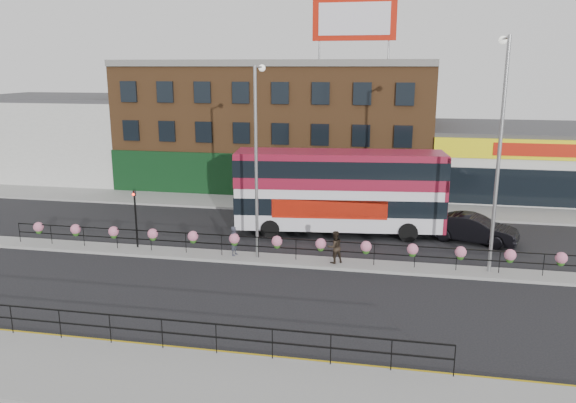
% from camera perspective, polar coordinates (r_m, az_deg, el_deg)
% --- Properties ---
extents(ground, '(120.00, 120.00, 0.00)m').
position_cam_1_polar(ground, '(29.46, -1.12, -6.08)').
color(ground, black).
rests_on(ground, ground).
extents(south_pavement, '(60.00, 4.00, 0.15)m').
position_cam_1_polar(south_pavement, '(18.96, -9.12, -17.86)').
color(south_pavement, gray).
rests_on(south_pavement, ground).
extents(north_pavement, '(60.00, 4.00, 0.15)m').
position_cam_1_polar(north_pavement, '(40.76, 2.41, -0.40)').
color(north_pavement, gray).
rests_on(north_pavement, ground).
extents(median, '(60.00, 1.60, 0.15)m').
position_cam_1_polar(median, '(29.43, -1.12, -5.95)').
color(median, gray).
rests_on(median, ground).
extents(yellow_line_inner, '(60.00, 0.10, 0.01)m').
position_cam_1_polar(yellow_line_inner, '(20.87, -6.90, -14.86)').
color(yellow_line_inner, gold).
rests_on(yellow_line_inner, ground).
extents(yellow_line_outer, '(60.00, 0.10, 0.01)m').
position_cam_1_polar(yellow_line_outer, '(20.72, -7.05, -15.09)').
color(yellow_line_outer, gold).
rests_on(yellow_line_outer, ground).
extents(brick_building, '(25.00, 12.21, 10.30)m').
position_cam_1_polar(brick_building, '(48.33, -0.83, 7.90)').
color(brick_building, brown).
rests_on(brick_building, ground).
extents(supermarket, '(15.00, 12.25, 5.30)m').
position_cam_1_polar(supermarket, '(48.65, 22.96, 3.92)').
color(supermarket, silver).
rests_on(supermarket, ground).
extents(warehouse_west, '(15.50, 12.00, 7.30)m').
position_cam_1_polar(warehouse_west, '(56.26, -21.57, 6.25)').
color(warehouse_west, '#BBBCB6').
rests_on(warehouse_west, ground).
extents(billboard, '(6.00, 0.29, 4.40)m').
position_cam_1_polar(billboard, '(42.36, 6.75, 17.92)').
color(billboard, '#AE1707').
rests_on(billboard, brick_building).
extents(median_railing, '(30.04, 0.56, 1.23)m').
position_cam_1_polar(median_railing, '(29.12, -1.13, -4.14)').
color(median_railing, black).
rests_on(median_railing, median).
extents(south_railing, '(20.04, 0.05, 1.12)m').
position_cam_1_polar(south_railing, '(20.77, -12.70, -12.31)').
color(south_railing, black).
rests_on(south_railing, south_pavement).
extents(double_decker_bus, '(12.62, 4.26, 5.01)m').
position_cam_1_polar(double_decker_bus, '(33.65, 5.30, 1.81)').
color(double_decker_bus, silver).
rests_on(double_decker_bus, ground).
extents(car, '(4.60, 5.91, 1.61)m').
position_cam_1_polar(car, '(34.04, 18.29, -2.64)').
color(car, black).
rests_on(car, ground).
extents(pedestrian_a, '(0.69, 0.55, 1.57)m').
position_cam_1_polar(pedestrian_a, '(29.81, -5.45, -4.00)').
color(pedestrian_a, '#2E303C').
rests_on(pedestrian_a, median).
extents(pedestrian_b, '(1.40, 1.38, 1.68)m').
position_cam_1_polar(pedestrian_b, '(28.63, 4.77, -4.62)').
color(pedestrian_b, black).
rests_on(pedestrian_b, median).
extents(lamp_column_west, '(0.35, 1.73, 9.85)m').
position_cam_1_polar(lamp_column_west, '(28.57, -3.15, 5.67)').
color(lamp_column_west, gray).
rests_on(lamp_column_west, median).
extents(lamp_column_east, '(0.40, 1.96, 11.16)m').
position_cam_1_polar(lamp_column_east, '(28.15, 20.71, 6.29)').
color(lamp_column_east, gray).
rests_on(lamp_column_east, median).
extents(traffic_light_median, '(0.15, 0.28, 3.65)m').
position_cam_1_polar(traffic_light_median, '(31.69, -15.28, -0.49)').
color(traffic_light_median, black).
rests_on(traffic_light_median, median).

